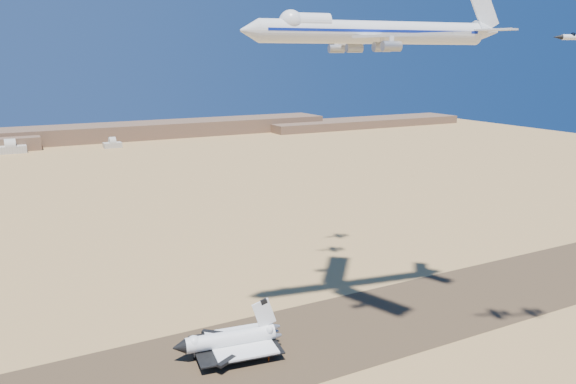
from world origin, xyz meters
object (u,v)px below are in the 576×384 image
carrier_747 (367,32)px  crew_a (264,356)px  chase_jet_c (347,44)px  shuttle (230,341)px  chase_jet_d (354,35)px  crew_b (269,359)px  crew_c (269,356)px

carrier_747 → crew_a: 108.45m
carrier_747 → chase_jet_c: 46.65m
carrier_747 → crew_a: size_ratio=54.97×
shuttle → carrier_747: carrier_747 is taller
chase_jet_d → crew_a: bearing=-131.5°
shuttle → crew_b: bearing=-41.0°
crew_c → chase_jet_d: 139.93m
crew_c → chase_jet_d: size_ratio=0.13×
chase_jet_d → crew_b: bearing=-130.2°
crew_a → chase_jet_c: chase_jet_c is taller
crew_a → chase_jet_d: bearing=-54.7°
crew_a → chase_jet_d: chase_jet_d is taller
shuttle → chase_jet_c: bearing=36.3°
crew_b → chase_jet_d: size_ratio=0.11×
crew_a → chase_jet_c: 123.63m
crew_a → chase_jet_d: 140.16m
shuttle → chase_jet_d: bearing=40.6°
chase_jet_c → chase_jet_d: (13.89, 15.87, 4.24)m
chase_jet_c → crew_a: bearing=-126.4°
shuttle → crew_c: shuttle is taller
shuttle → chase_jet_d: chase_jet_d is taller
crew_a → crew_b: crew_a is taller
crew_a → crew_b: 2.55m
carrier_747 → chase_jet_c: bearing=73.7°
carrier_747 → chase_jet_c: carrier_747 is taller
crew_b → chase_jet_c: chase_jet_c is taller
crew_c → chase_jet_c: (57.85, 45.74, 98.90)m
shuttle → carrier_747: bearing=1.7°
shuttle → crew_b: size_ratio=22.39×
crew_b → chase_jet_d: (72.53, 63.03, 103.27)m
chase_jet_c → shuttle: bearing=-135.0°
shuttle → crew_a: bearing=-34.4°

